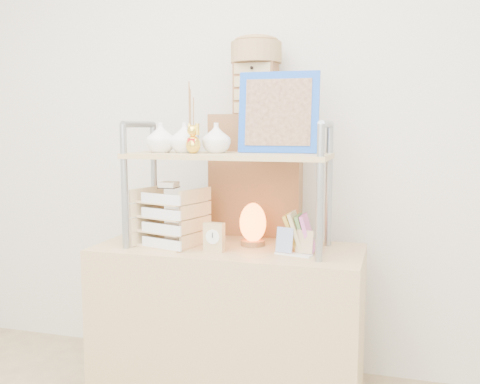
# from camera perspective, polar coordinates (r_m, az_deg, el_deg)

# --- Properties ---
(desk) EXTENTS (1.20, 0.50, 0.75)m
(desk) POSITION_cam_1_polar(r_m,az_deg,el_deg) (2.53, -1.27, -14.18)
(desk) COLOR tan
(desk) RESTS_ON ground
(cabinet) EXTENTS (0.47, 0.28, 1.35)m
(cabinet) POSITION_cam_1_polar(r_m,az_deg,el_deg) (2.78, 1.77, -5.81)
(cabinet) COLOR brown
(cabinet) RESTS_ON ground
(hutch) EXTENTS (0.90, 0.34, 0.78)m
(hutch) POSITION_cam_1_polar(r_m,az_deg,el_deg) (2.38, -1.78, 4.46)
(hutch) COLOR gray
(hutch) RESTS_ON desk
(letter_tray) EXTENTS (0.29, 0.29, 0.29)m
(letter_tray) POSITION_cam_1_polar(r_m,az_deg,el_deg) (2.45, -7.50, -2.99)
(letter_tray) COLOR tan
(letter_tray) RESTS_ON desk
(salt_lamp) EXTENTS (0.13, 0.12, 0.20)m
(salt_lamp) POSITION_cam_1_polar(r_m,az_deg,el_deg) (2.43, 1.37, -3.42)
(salt_lamp) COLOR brown
(salt_lamp) RESTS_ON desk
(desk_clock) EXTENTS (0.09, 0.05, 0.13)m
(desk_clock) POSITION_cam_1_polar(r_m,az_deg,el_deg) (2.32, -2.79, -4.83)
(desk_clock) COLOR tan
(desk_clock) RESTS_ON desk
(postcard_stand) EXTENTS (0.17, 0.08, 0.12)m
(postcard_stand) POSITION_cam_1_polar(r_m,az_deg,el_deg) (2.28, 5.76, -5.89)
(postcard_stand) COLOR white
(postcard_stand) RESTS_ON desk
(drawer_chest) EXTENTS (0.20, 0.16, 0.25)m
(drawer_chest) POSITION_cam_1_polar(r_m,az_deg,el_deg) (2.69, 1.71, 10.94)
(drawer_chest) COLOR brown
(drawer_chest) RESTS_ON cabinet
(woven_basket) EXTENTS (0.25, 0.25, 0.10)m
(woven_basket) POSITION_cam_1_polar(r_m,az_deg,el_deg) (2.71, 1.74, 14.62)
(woven_basket) COLOR olive
(woven_basket) RESTS_ON drawer_chest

